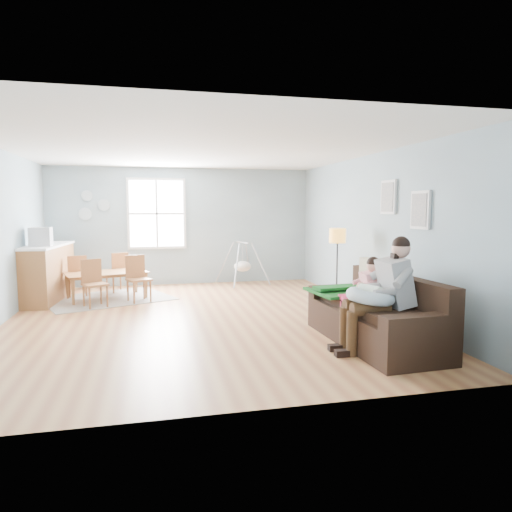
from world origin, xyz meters
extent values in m
cube|color=#AA633C|center=(0.00, 0.00, -0.04)|extent=(8.40, 9.40, 0.08)
cube|color=silver|center=(0.00, 0.00, 3.00)|extent=(8.40, 9.40, 0.60)
cube|color=gray|center=(0.00, 4.66, 1.35)|extent=(8.40, 0.08, 3.90)
cube|color=gray|center=(0.00, -4.66, 1.35)|extent=(8.40, 0.08, 3.90)
cube|color=gray|center=(4.16, 0.00, 1.35)|extent=(0.08, 9.40, 3.90)
cube|color=silver|center=(-0.60, 3.47, 1.65)|extent=(1.32, 0.06, 1.62)
cube|color=white|center=(-0.60, 3.44, 1.65)|extent=(1.20, 0.02, 1.50)
cube|color=silver|center=(-0.60, 3.43, 1.65)|extent=(1.20, 0.03, 0.04)
cube|color=silver|center=(-0.60, 3.43, 1.65)|extent=(0.04, 0.03, 1.50)
cube|color=silver|center=(2.97, -1.50, 1.75)|extent=(0.04, 0.44, 0.54)
cube|color=slate|center=(2.94, -1.50, 1.75)|extent=(0.01, 0.36, 0.46)
cube|color=silver|center=(2.97, -0.60, 1.95)|extent=(0.04, 0.44, 0.54)
cube|color=slate|center=(2.94, -0.60, 1.95)|extent=(0.01, 0.36, 0.46)
cylinder|color=#A9C2CB|center=(-2.10, 3.47, 2.05)|extent=(0.24, 0.02, 0.24)
cylinder|color=#A9C2CB|center=(-1.75, 3.47, 1.85)|extent=(0.26, 0.02, 0.26)
cylinder|color=#A9C2CB|center=(-2.15, 3.47, 1.65)|extent=(0.28, 0.02, 0.28)
cube|color=black|center=(2.09, -1.88, 0.22)|extent=(1.05, 2.26, 0.44)
cube|color=black|center=(2.46, -1.87, 0.67)|extent=(0.31, 2.22, 0.45)
cube|color=black|center=(2.14, -2.89, 0.53)|extent=(0.96, 0.26, 0.17)
cube|color=black|center=(2.05, -0.88, 0.53)|extent=(0.96, 0.26, 0.17)
cube|color=#13561A|center=(2.04, -1.15, 0.57)|extent=(1.10, 0.97, 0.04)
cube|color=tan|center=(2.36, -1.29, 0.80)|extent=(0.18, 0.51, 0.50)
cube|color=gray|center=(2.20, -2.21, 0.86)|extent=(0.38, 0.47, 0.62)
sphere|color=tan|center=(2.26, -2.21, 1.28)|extent=(0.23, 0.23, 0.23)
sphere|color=black|center=(2.26, -2.21, 1.32)|extent=(0.22, 0.22, 0.22)
cylinder|color=#382614|center=(1.82, -2.31, 0.57)|extent=(0.48, 0.18, 0.17)
cylinder|color=#382614|center=(1.83, -2.08, 0.57)|extent=(0.48, 0.18, 0.17)
cylinder|color=#382614|center=(1.60, -2.30, 0.27)|extent=(0.14, 0.14, 0.55)
cylinder|color=#382614|center=(1.60, -2.08, 0.27)|extent=(0.14, 0.14, 0.55)
cube|color=black|center=(1.51, -2.30, 0.04)|extent=(0.25, 0.11, 0.08)
cube|color=black|center=(1.52, -2.07, 0.04)|extent=(0.25, 0.11, 0.08)
torus|color=#A7BED1|center=(1.87, -2.21, 0.70)|extent=(0.62, 0.60, 0.24)
cylinder|color=white|center=(1.87, -2.21, 0.77)|extent=(0.23, 0.33, 0.13)
sphere|color=tan|center=(1.83, -2.04, 0.79)|extent=(0.11, 0.11, 0.11)
cube|color=white|center=(2.14, -1.68, 0.74)|extent=(0.26, 0.30, 0.39)
sphere|color=tan|center=(2.17, -1.69, 1.01)|extent=(0.18, 0.18, 0.18)
sphere|color=black|center=(2.17, -1.69, 1.04)|extent=(0.18, 0.18, 0.18)
cylinder|color=#F93D70|center=(1.88, -1.74, 0.57)|extent=(0.33, 0.12, 0.10)
cylinder|color=#F93D70|center=(1.89, -1.59, 0.57)|extent=(0.33, 0.12, 0.10)
cylinder|color=#F93D70|center=(1.73, -1.73, 0.39)|extent=(0.08, 0.08, 0.32)
cylinder|color=#F93D70|center=(1.74, -1.58, 0.39)|extent=(0.08, 0.08, 0.32)
cylinder|color=black|center=(2.47, 0.23, 0.01)|extent=(0.25, 0.25, 0.03)
cylinder|color=black|center=(2.47, 0.23, 0.63)|extent=(0.03, 0.03, 1.25)
cylinder|color=#F6A333|center=(2.47, 0.23, 1.30)|extent=(0.29, 0.29, 0.25)
cube|color=white|center=(2.70, -1.78, 0.25)|extent=(0.58, 0.56, 0.50)
cube|color=black|center=(2.52, -1.87, 0.25)|extent=(0.17, 0.32, 0.40)
cube|color=gray|center=(-1.60, 1.99, 0.01)|extent=(2.75, 2.46, 0.01)
imported|color=#8F5E2F|center=(-1.60, 1.99, 0.26)|extent=(1.69, 1.26, 0.53)
cube|color=brown|center=(-1.73, 1.25, 0.41)|extent=(0.52, 0.52, 0.04)
cube|color=brown|center=(-1.81, 1.41, 0.65)|extent=(0.35, 0.19, 0.42)
cylinder|color=brown|center=(-1.81, 1.04, 0.21)|extent=(0.04, 0.04, 0.41)
cylinder|color=brown|center=(-1.53, 1.18, 0.21)|extent=(0.04, 0.04, 0.41)
cylinder|color=brown|center=(-1.94, 1.32, 0.21)|extent=(0.04, 0.04, 0.41)
cylinder|color=brown|center=(-1.66, 1.46, 0.21)|extent=(0.04, 0.04, 0.41)
cube|color=brown|center=(-0.98, 1.56, 0.43)|extent=(0.52, 0.52, 0.04)
cube|color=brown|center=(-1.05, 1.73, 0.66)|extent=(0.37, 0.18, 0.44)
cylinder|color=brown|center=(-1.07, 1.35, 0.21)|extent=(0.04, 0.04, 0.43)
cylinder|color=brown|center=(-0.77, 1.47, 0.21)|extent=(0.04, 0.04, 0.43)
cylinder|color=brown|center=(-1.19, 1.65, 0.21)|extent=(0.04, 0.04, 0.43)
cylinder|color=brown|center=(-0.89, 1.77, 0.21)|extent=(0.04, 0.04, 0.43)
cube|color=brown|center=(-2.22, 2.42, 0.41)|extent=(0.46, 0.46, 0.04)
cube|color=brown|center=(-2.18, 2.26, 0.63)|extent=(0.36, 0.13, 0.42)
cylinder|color=brown|center=(-2.11, 2.61, 0.20)|extent=(0.04, 0.04, 0.41)
cylinder|color=brown|center=(-2.41, 2.53, 0.20)|extent=(0.04, 0.04, 0.41)
cylinder|color=brown|center=(-2.03, 2.31, 0.20)|extent=(0.04, 0.04, 0.41)
cylinder|color=brown|center=(-2.33, 2.24, 0.20)|extent=(0.04, 0.04, 0.41)
cube|color=brown|center=(-1.47, 2.74, 0.41)|extent=(0.52, 0.52, 0.04)
cube|color=brown|center=(-1.38, 2.58, 0.64)|extent=(0.34, 0.21, 0.42)
cylinder|color=brown|center=(-1.41, 2.95, 0.21)|extent=(0.04, 0.04, 0.41)
cylinder|color=brown|center=(-1.68, 2.79, 0.21)|extent=(0.04, 0.04, 0.41)
cylinder|color=brown|center=(-1.25, 2.68, 0.21)|extent=(0.04, 0.04, 0.41)
cylinder|color=brown|center=(-1.52, 2.52, 0.21)|extent=(0.04, 0.04, 0.41)
cube|color=#8F5E2F|center=(-2.70, 2.13, 0.53)|extent=(0.69, 1.93, 1.05)
cube|color=white|center=(-2.70, 2.13, 1.06)|extent=(0.73, 1.98, 0.04)
cube|color=#B7B7BC|center=(-2.71, 1.76, 1.26)|extent=(0.38, 0.36, 0.35)
cube|color=black|center=(-2.88, 1.75, 1.26)|extent=(0.03, 0.28, 0.24)
cylinder|color=#B7B7BC|center=(1.33, 3.10, 0.98)|extent=(0.20, 0.54, 0.04)
ellipsoid|color=beige|center=(1.33, 3.10, 0.42)|extent=(0.40, 0.40, 0.25)
cylinder|color=#B7B7BC|center=(1.33, 3.10, 0.70)|extent=(0.01, 0.01, 0.45)
cylinder|color=#B7B7BC|center=(1.12, 2.71, 0.50)|extent=(0.24, 0.44, 0.98)
cylinder|color=#B7B7BC|center=(1.72, 2.89, 0.50)|extent=(0.43, 0.26, 0.98)
cylinder|color=#B7B7BC|center=(0.94, 3.31, 0.50)|extent=(0.43, 0.26, 0.98)
cylinder|color=#B7B7BC|center=(1.54, 3.49, 0.50)|extent=(0.24, 0.44, 0.98)
camera|label=1|loc=(-0.73, -7.26, 1.78)|focal=32.00mm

